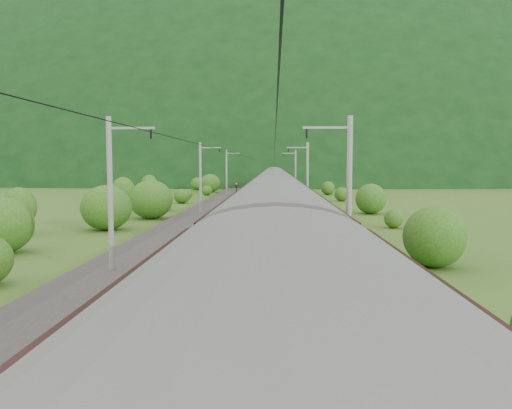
{
  "coord_description": "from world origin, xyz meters",
  "views": [
    {
      "loc": [
        2.34,
        -25.66,
        5.88
      ],
      "look_at": [
        0.91,
        14.1,
        2.6
      ],
      "focal_mm": 35.0,
      "sensor_mm": 36.0,
      "label": 1
    }
  ],
  "objects": [
    {
      "name": "train",
      "position": [
        2.4,
        31.94,
        3.77
      ],
      "size": [
        3.22,
        153.75,
        5.61
      ],
      "color": "black",
      "rests_on": "ground"
    },
    {
      "name": "hazard_post_far",
      "position": [
        0.59,
        55.95,
        1.09
      ],
      "size": [
        0.17,
        0.17,
        1.58
      ],
      "primitive_type": "cylinder",
      "color": "red",
      "rests_on": "railbed"
    },
    {
      "name": "catenary_left",
      "position": [
        -6.12,
        32.0,
        4.5
      ],
      "size": [
        2.54,
        192.28,
        8.0
      ],
      "color": "gray",
      "rests_on": "railbed"
    },
    {
      "name": "hazard_post_near",
      "position": [
        -0.14,
        66.26,
        1.11
      ],
      "size": [
        0.17,
        0.17,
        1.63
      ],
      "primitive_type": "cylinder",
      "color": "red",
      "rests_on": "railbed"
    },
    {
      "name": "overhead_wires",
      "position": [
        0.0,
        10.0,
        7.1
      ],
      "size": [
        4.83,
        198.0,
        0.03
      ],
      "color": "black",
      "rests_on": "ground"
    },
    {
      "name": "ground",
      "position": [
        0.0,
        0.0,
        0.0
      ],
      "size": [
        600.0,
        600.0,
        0.0
      ],
      "primitive_type": "plane",
      "color": "#325019",
      "rests_on": "ground"
    },
    {
      "name": "track_left",
      "position": [
        -2.4,
        10.0,
        0.37
      ],
      "size": [
        2.4,
        220.0,
        0.27
      ],
      "color": "brown",
      "rests_on": "railbed"
    },
    {
      "name": "track_right",
      "position": [
        2.4,
        10.0,
        0.37
      ],
      "size": [
        2.4,
        220.0,
        0.27
      ],
      "color": "brown",
      "rests_on": "railbed"
    },
    {
      "name": "signal",
      "position": [
        -4.22,
        61.23,
        1.57
      ],
      "size": [
        0.24,
        0.24,
        2.16
      ],
      "color": "black",
      "rests_on": "railbed"
    },
    {
      "name": "vegetation_left",
      "position": [
        -13.55,
        10.6,
        2.07
      ],
      "size": [
        11.53,
        148.37,
        5.97
      ],
      "color": "#1E5115",
      "rests_on": "ground"
    },
    {
      "name": "mountain_ridge",
      "position": [
        -120.0,
        300.0,
        0.0
      ],
      "size": [
        336.0,
        280.0,
        132.0
      ],
      "primitive_type": "ellipsoid",
      "color": "black",
      "rests_on": "ground"
    },
    {
      "name": "railbed",
      "position": [
        0.0,
        10.0,
        0.15
      ],
      "size": [
        14.0,
        220.0,
        0.3
      ],
      "primitive_type": "cube",
      "color": "#38332D",
      "rests_on": "ground"
    },
    {
      "name": "vegetation_right",
      "position": [
        12.21,
        12.16,
        1.36
      ],
      "size": [
        6.45,
        111.06,
        3.19
      ],
      "color": "#1E5115",
      "rests_on": "ground"
    },
    {
      "name": "mountain_main",
      "position": [
        0.0,
        260.0,
        0.0
      ],
      "size": [
        504.0,
        360.0,
        244.0
      ],
      "primitive_type": "ellipsoid",
      "color": "black",
      "rests_on": "ground"
    },
    {
      "name": "catenary_right",
      "position": [
        6.12,
        32.0,
        4.5
      ],
      "size": [
        2.54,
        192.28,
        8.0
      ],
      "color": "gray",
      "rests_on": "railbed"
    }
  ]
}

